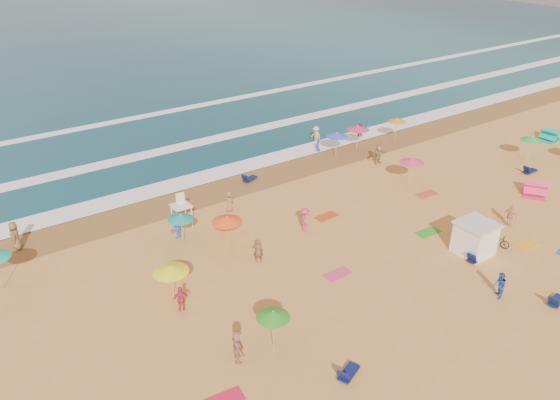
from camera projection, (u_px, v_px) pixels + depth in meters
ground at (333, 259)px, 33.45m from camera, size 220.00×220.00×0.00m
ocean at (26, 37)px, 94.86m from camera, size 220.00×140.00×0.18m
wet_sand at (231, 186)px, 42.59m from camera, size 220.00×220.00×0.00m
surf_foam at (182, 149)px, 48.99m from camera, size 200.00×18.70×0.05m
cabana at (475, 239)px, 33.67m from camera, size 2.00×2.00×2.00m
cabana_roof at (478, 224)px, 33.18m from camera, size 2.20×2.20×0.12m
bicycle at (496, 240)px, 34.66m from camera, size 1.06×1.78×0.88m
lifeguard_stand at (182, 212)px, 36.61m from camera, size 1.20×1.20×2.10m
beach_umbrellas at (332, 222)px, 33.32m from camera, size 50.24×30.53×0.79m
loungers at (416, 264)px, 32.74m from camera, size 55.68×23.55×0.34m
towels at (350, 280)px, 31.52m from camera, size 33.27×21.35×0.03m
popup_tents at (543, 158)px, 46.01m from camera, size 13.78×8.01×1.20m
beachgoers at (265, 227)px, 35.37m from camera, size 41.77×26.88×2.14m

